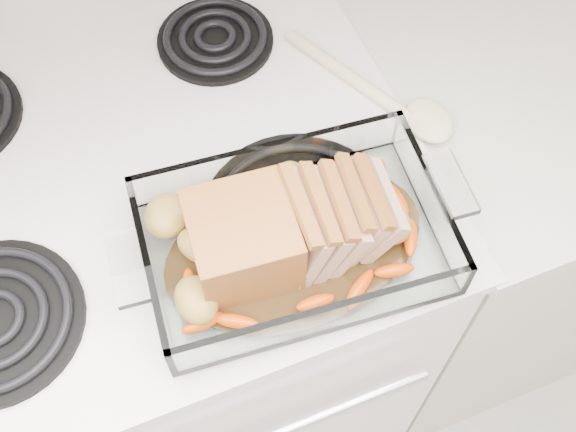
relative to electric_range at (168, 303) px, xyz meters
name	(u,v)px	position (x,y,z in m)	size (l,w,h in m)	color
electric_range	(168,303)	(0.00, 0.00, 0.00)	(0.78, 0.70, 1.12)	white
counter_right	(480,194)	(0.66, 0.00, -0.02)	(0.58, 0.68, 0.93)	beige
baking_dish	(294,242)	(0.17, -0.21, 0.48)	(0.35, 0.23, 0.07)	white
pork_roast	(275,234)	(0.14, -0.21, 0.52)	(0.24, 0.12, 0.09)	#91521C
roast_vegetables	(281,217)	(0.16, -0.17, 0.49)	(0.33, 0.18, 0.04)	#E64A08
wooden_spoon	(393,100)	(0.38, -0.04, 0.46)	(0.16, 0.26, 0.02)	beige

